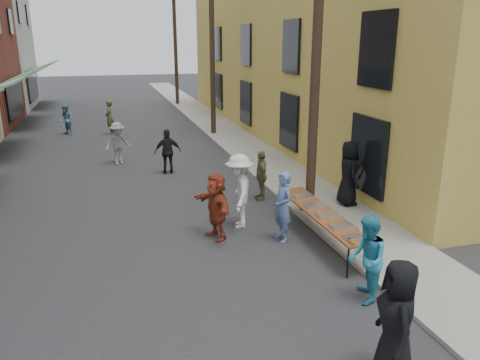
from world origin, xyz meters
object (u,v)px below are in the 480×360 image
utility_pole_mid (212,45)px  serving_table (322,214)px  utility_pole_near (317,50)px  server (348,173)px  catering_tray_sausage (356,237)px  guest_front_c (367,259)px  utility_pole_far (175,43)px  guest_front_a (397,321)px

utility_pole_mid → serving_table: 14.29m
utility_pole_near → utility_pole_mid: size_ratio=1.00×
utility_pole_near → server: bearing=10.2°
catering_tray_sausage → guest_front_c: guest_front_c is taller
serving_table → catering_tray_sausage: size_ratio=8.00×
guest_front_c → server: size_ratio=0.89×
serving_table → utility_pole_far: bearing=88.9°
server → utility_pole_far: bearing=10.0°
serving_table → guest_front_c: bearing=-98.3°
catering_tray_sausage → guest_front_c: (-0.40, -1.09, 0.06)m
serving_table → guest_front_c: (-0.40, -2.74, 0.13)m
utility_pole_far → catering_tray_sausage: (-0.50, -27.42, -3.71)m
utility_pole_near → catering_tray_sausage: utility_pole_near is taller
catering_tray_sausage → guest_front_c: size_ratio=0.30×
guest_front_a → guest_front_c: bearing=176.5°
serving_table → server: server is taller
catering_tray_sausage → guest_front_a: 3.29m
utility_pole_near → guest_front_c: bearing=-101.3°
utility_pole_near → utility_pole_far: 24.00m
guest_front_a → utility_pole_far: bearing=-166.7°
utility_pole_far → serving_table: size_ratio=2.25×
utility_pole_far → guest_front_a: (-1.62, -30.50, -3.57)m
utility_pole_near → guest_front_a: utility_pole_near is taller
utility_pole_near → guest_front_a: size_ratio=4.82×
serving_table → guest_front_a: 4.87m
serving_table → utility_pole_mid: bearing=87.9°
guest_front_c → utility_pole_far: bearing=-160.1°
serving_table → catering_tray_sausage: (-0.00, -1.65, 0.08)m
catering_tray_sausage → utility_pole_near: bearing=81.7°
utility_pole_near → server: utility_pole_near is taller
utility_pole_far → server: bearing=-86.9°
utility_pole_far → guest_front_c: 28.75m
guest_front_a → serving_table: bearing=-177.0°
utility_pole_mid → server: (1.30, -11.77, -3.45)m
utility_pole_far → serving_table: (-0.50, -25.77, -3.79)m
guest_front_a → server: size_ratio=0.99×
server → serving_table: bearing=144.9°
serving_table → guest_front_a: bearing=-103.3°
utility_pole_near → utility_pole_far: bearing=90.0°
utility_pole_mid → utility_pole_far: same height
utility_pole_mid → utility_pole_near: bearing=-90.0°
server → catering_tray_sausage: bearing=160.6°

